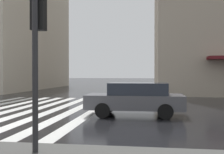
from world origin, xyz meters
TOP-DOWN VIEW (x-y plane):
  - ground_plane at (0.00, 0.00)m, footprint 220.00×220.00m
  - zebra_crossing at (4.00, 0.96)m, footprint 13.00×7.50m
  - traffic_signal_post at (-3.59, -2.88)m, footprint 0.44×0.30m
  - car_dark_grey at (2.50, -4.64)m, footprint 1.85×4.10m

SIDE VIEW (x-z plane):
  - ground_plane at x=0.00m, z-range 0.00..0.00m
  - zebra_crossing at x=4.00m, z-range 0.00..0.01m
  - car_dark_grey at x=2.50m, z-range 0.05..1.46m
  - traffic_signal_post at x=-3.59m, z-range 0.91..4.33m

